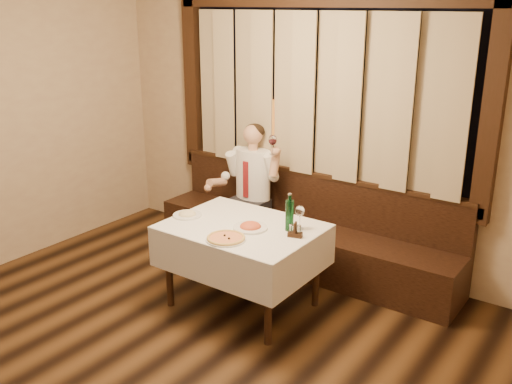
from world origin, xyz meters
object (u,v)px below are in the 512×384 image
Objects in this scene: banquette at (303,236)px; seated_man at (249,181)px; green_bottle at (289,215)px; pasta_red at (250,224)px; dining_table at (242,237)px; pasta_cream at (187,212)px; cruet_caddy at (295,232)px; pizza at (226,238)px.

seated_man is at bearing -171.69° from banquette.
green_bottle is at bearing -38.79° from seated_man.
seated_man reaches higher than pasta_red.
dining_table is 0.47m from green_bottle.
pasta_cream is 0.18× the size of seated_man.
banquette is at bearing 95.34° from pasta_red.
seated_man reaches higher than pasta_cream.
cruet_caddy reaches higher than pasta_cream.
cruet_caddy is at bearing -63.20° from banquette.
dining_table is 10.13× the size of cruet_caddy.
banquette is 10.03× the size of green_bottle.
green_bottle is 1.27m from seated_man.
cruet_caddy is at bearing -38.82° from seated_man.
pasta_cream is 2.02× the size of cruet_caddy.
banquette is at bearing 113.23° from green_bottle.
pizza is at bearing -153.80° from cruet_caddy.
banquette reaches higher than pasta_red.
dining_table is 1.13m from seated_man.
cruet_caddy is (0.49, 0.05, 0.15)m from dining_table.
banquette is 11.10× the size of pasta_red.
banquette reaches higher than pasta_cream.
dining_table is at bearing -159.27° from green_bottle.
pasta_red is 1.18m from seated_man.
pasta_red is (0.10, -1.04, 0.49)m from banquette.
dining_table is 0.56m from pasta_cream.
green_bottle reaches higher than pasta_cream.
pasta_red is at bearing -53.47° from seated_man.
dining_table is 3.98× the size of green_bottle.
pasta_red is 0.63m from pasta_cream.
pasta_red reaches higher than pasta_cream.
seated_man is (-1.10, 0.88, 0.01)m from cruet_caddy.
seated_man is (-0.08, 1.03, 0.02)m from pasta_cream.
pasta_cream is (-0.63, -0.08, -0.00)m from pasta_red.
pasta_cream is (-0.53, -1.12, 0.48)m from banquette.
pizza is at bearing -93.64° from pasta_red.
seated_man is at bearing 141.21° from green_bottle.
banquette reaches higher than cruet_caddy.
pizza is 1.27× the size of pasta_cream.
cruet_caddy is at bearing 5.95° from dining_table.
banquette reaches higher than pizza.
green_bottle reaches higher than cruet_caddy.
pasta_cream is at bearing -165.03° from green_bottle.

